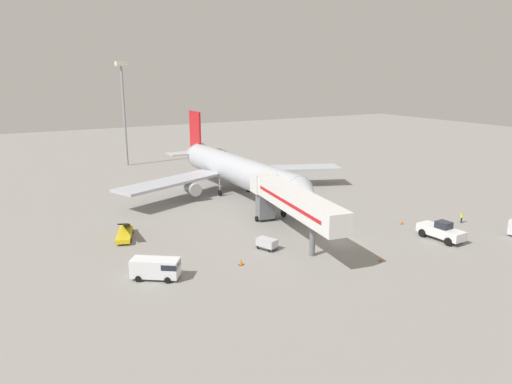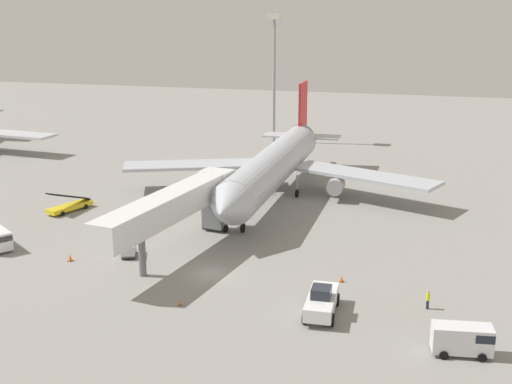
{
  "view_description": "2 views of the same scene",
  "coord_description": "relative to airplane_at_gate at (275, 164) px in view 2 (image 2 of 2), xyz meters",
  "views": [
    {
      "loc": [
        -38.93,
        -46.39,
        21.67
      ],
      "look_at": [
        -3.49,
        16.74,
        3.51
      ],
      "focal_mm": 33.38,
      "sensor_mm": 36.0,
      "label": 1
    },
    {
      "loc": [
        20.91,
        -58.39,
        25.28
      ],
      "look_at": [
        -1.22,
        20.73,
        2.82
      ],
      "focal_mm": 47.29,
      "sensor_mm": 36.0,
      "label": 2
    }
  ],
  "objects": [
    {
      "name": "ground_plane",
      "position": [
        0.78,
        -28.99,
        -4.64
      ],
      "size": [
        300.0,
        300.0,
        0.0
      ],
      "primitive_type": "plane",
      "color": "gray"
    },
    {
      "name": "airplane_at_gate",
      "position": [
        0.0,
        0.0,
        0.0
      ],
      "size": [
        45.17,
        48.18,
        13.9
      ],
      "color": "#B7BCC6",
      "rests_on": "ground"
    },
    {
      "name": "jet_bridge",
      "position": [
        -4.52,
        -24.63,
        0.77
      ],
      "size": [
        6.69,
        24.0,
        7.13
      ],
      "color": "silver",
      "rests_on": "ground"
    },
    {
      "name": "pushback_tug",
      "position": [
        12.84,
        -35.03,
        -3.43
      ],
      "size": [
        2.87,
        6.43,
        2.61
      ],
      "color": "white",
      "rests_on": "ground"
    },
    {
      "name": "belt_loader_truck",
      "position": [
        -23.87,
        -13.77,
        -3.88
      ],
      "size": [
        3.8,
        6.61,
        3.09
      ],
      "color": "yellow",
      "rests_on": "ground"
    },
    {
      "name": "service_van_far_center",
      "position": [
        24.38,
        -39.02,
        -3.31
      ],
      "size": [
        4.66,
        2.56,
        2.35
      ],
      "color": "silver",
      "rests_on": "ground"
    },
    {
      "name": "baggage_cart_near_center",
      "position": [
        -9.22,
        -26.67,
        -3.86
      ],
      "size": [
        2.28,
        2.88,
        1.39
      ],
      "color": "#38383D",
      "rests_on": "ground"
    },
    {
      "name": "ground_crew_worker_foreground",
      "position": [
        21.55,
        -31.47,
        -3.75
      ],
      "size": [
        0.45,
        0.45,
        1.68
      ],
      "color": "#1E2333",
      "rests_on": "ground"
    },
    {
      "name": "safety_cone_alpha",
      "position": [
        13.43,
        -27.51,
        -4.33
      ],
      "size": [
        0.41,
        0.41,
        0.63
      ],
      "color": "black",
      "rests_on": "ground"
    },
    {
      "name": "safety_cone_bravo",
      "position": [
        0.56,
        -36.62,
        -4.39
      ],
      "size": [
        0.32,
        0.32,
        0.5
      ],
      "color": "black",
      "rests_on": "ground"
    },
    {
      "name": "safety_cone_charlie",
      "position": [
        -14.44,
        -29.6,
        -4.26
      ],
      "size": [
        0.5,
        0.5,
        0.76
      ],
      "color": "black",
      "rests_on": "ground"
    },
    {
      "name": "apron_light_mast",
      "position": [
        -9.9,
        38.41,
        12.33
      ],
      "size": [
        2.4,
        2.4,
        24.24
      ],
      "color": "#93969B",
      "rests_on": "ground"
    }
  ]
}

